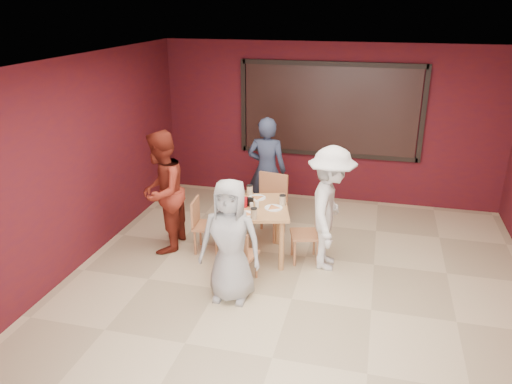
% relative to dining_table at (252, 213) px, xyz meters
% --- Properties ---
extents(floor, '(7.00, 7.00, 0.00)m').
position_rel_dining_table_xyz_m(floor, '(0.76, -0.95, -0.68)').
color(floor, '#C6B38A').
rests_on(floor, ground).
extents(window_blinds, '(3.00, 0.02, 1.50)m').
position_rel_dining_table_xyz_m(window_blinds, '(0.76, 2.50, 0.97)').
color(window_blinds, black).
extents(dining_table, '(1.21, 1.21, 0.93)m').
position_rel_dining_table_xyz_m(dining_table, '(0.00, 0.00, 0.00)').
color(dining_table, '#C97C52').
rests_on(dining_table, floor).
extents(chair_front, '(0.44, 0.44, 0.77)m').
position_rel_dining_table_xyz_m(chair_front, '(0.02, -0.74, -0.25)').
color(chair_front, '#AB6F42').
rests_on(chair_front, floor).
extents(chair_back, '(0.55, 0.55, 0.97)m').
position_rel_dining_table_xyz_m(chair_back, '(0.09, 0.78, -0.13)').
color(chair_back, '#AB6F42').
rests_on(chair_back, floor).
extents(chair_left, '(0.42, 0.42, 0.80)m').
position_rel_dining_table_xyz_m(chair_left, '(-0.73, 0.01, -0.23)').
color(chair_left, '#AB6F42').
rests_on(chair_left, floor).
extents(chair_right, '(0.49, 0.49, 0.81)m').
position_rel_dining_table_xyz_m(chair_right, '(0.82, 0.08, -0.22)').
color(chair_right, '#AB6F42').
rests_on(chair_right, floor).
extents(diner_front, '(0.76, 0.50, 1.55)m').
position_rel_dining_table_xyz_m(diner_front, '(0.02, -1.08, 0.09)').
color(diner_front, '#A1A1A1').
rests_on(diner_front, floor).
extents(diner_back, '(0.64, 0.42, 1.75)m').
position_rel_dining_table_xyz_m(diner_back, '(-0.08, 1.29, 0.19)').
color(diner_back, '#293149').
rests_on(diner_back, floor).
extents(diner_left, '(0.74, 0.91, 1.78)m').
position_rel_dining_table_xyz_m(diner_left, '(-1.31, -0.06, 0.21)').
color(diner_left, maroon).
rests_on(diner_left, floor).
extents(diner_right, '(0.65, 1.11, 1.71)m').
position_rel_dining_table_xyz_m(diner_right, '(1.08, -0.01, 0.17)').
color(diner_right, silver).
rests_on(diner_right, floor).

